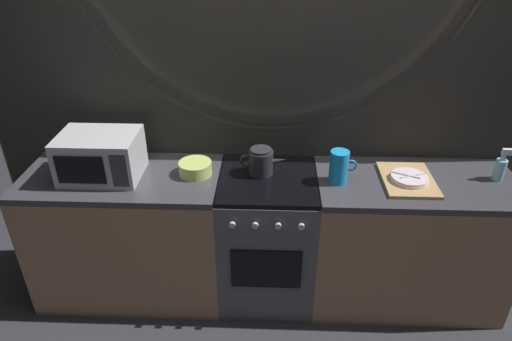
% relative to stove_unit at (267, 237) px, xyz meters
% --- Properties ---
extents(ground_plane, '(8.00, 8.00, 0.00)m').
position_rel_stove_unit_xyz_m(ground_plane, '(0.00, 0.00, -0.45)').
color(ground_plane, '#2D2D33').
extents(back_wall, '(3.60, 0.05, 2.40)m').
position_rel_stove_unit_xyz_m(back_wall, '(0.00, 0.32, 0.75)').
color(back_wall, '#A39989').
rests_on(back_wall, ground_plane).
extents(counter_left, '(1.20, 0.60, 0.90)m').
position_rel_stove_unit_xyz_m(counter_left, '(-0.90, 0.00, 0.00)').
color(counter_left, '#997251').
rests_on(counter_left, ground_plane).
extents(stove_unit, '(0.60, 0.63, 0.90)m').
position_rel_stove_unit_xyz_m(stove_unit, '(0.00, 0.00, 0.00)').
color(stove_unit, '#4C4C51').
rests_on(stove_unit, ground_plane).
extents(counter_right, '(1.20, 0.60, 0.90)m').
position_rel_stove_unit_xyz_m(counter_right, '(0.90, 0.00, 0.00)').
color(counter_right, '#997251').
rests_on(counter_right, ground_plane).
extents(microwave, '(0.46, 0.35, 0.27)m').
position_rel_stove_unit_xyz_m(microwave, '(-1.00, -0.01, 0.59)').
color(microwave, '#B2B2B7').
rests_on(microwave, counter_left).
extents(kettle, '(0.28, 0.15, 0.17)m').
position_rel_stove_unit_xyz_m(kettle, '(-0.04, 0.06, 0.53)').
color(kettle, '#262628').
rests_on(kettle, stove_unit).
extents(mixing_bowl, '(0.20, 0.20, 0.08)m').
position_rel_stove_unit_xyz_m(mixing_bowl, '(-0.44, 0.03, 0.49)').
color(mixing_bowl, '#B7D166').
rests_on(mixing_bowl, counter_left).
extents(pitcher, '(0.16, 0.11, 0.20)m').
position_rel_stove_unit_xyz_m(pitcher, '(0.41, -0.02, 0.55)').
color(pitcher, '#198CD8').
rests_on(pitcher, counter_right).
extents(dish_pile, '(0.30, 0.40, 0.06)m').
position_rel_stove_unit_xyz_m(dish_pile, '(0.83, -0.01, 0.47)').
color(dish_pile, tan).
rests_on(dish_pile, counter_right).
extents(spray_bottle, '(0.08, 0.06, 0.20)m').
position_rel_stove_unit_xyz_m(spray_bottle, '(1.37, 0.04, 0.53)').
color(spray_bottle, '#8CCCE5').
rests_on(spray_bottle, counter_right).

